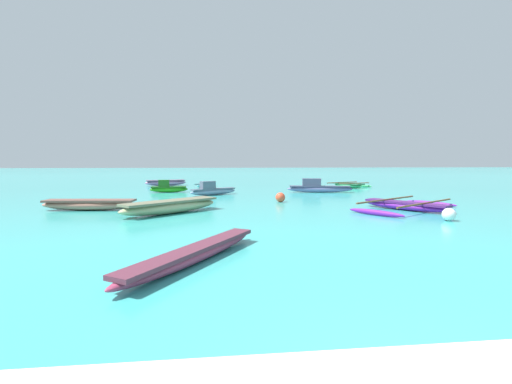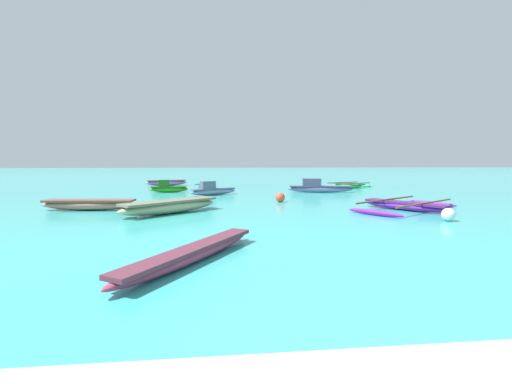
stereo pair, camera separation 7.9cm
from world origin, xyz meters
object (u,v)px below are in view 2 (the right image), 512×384
object	(u,v)px
moored_boat_8	(90,204)
mooring_buoy_0	(448,215)
mooring_buoy_1	(280,197)
moored_boat_3	(405,206)
moored_boat_2	(318,188)
moored_boat_7	(349,185)
moored_boat_9	(213,190)
moored_boat_6	(166,182)
moored_boat_4	(168,188)
moored_boat_5	(193,253)
moored_boat_1	(170,206)
moored_boat_0	(206,185)

from	to	relation	value
moored_boat_8	mooring_buoy_0	size ratio (longest dim) A/B	9.07
mooring_buoy_1	moored_boat_3	bearing A→B (deg)	-35.64
moored_boat_2	moored_boat_7	bearing A→B (deg)	57.67
moored_boat_8	moored_boat_9	size ratio (longest dim) A/B	1.37
moored_boat_9	mooring_buoy_1	xyz separation A→B (m)	(3.28, -3.87, -0.06)
moored_boat_6	mooring_buoy_1	xyz separation A→B (m)	(7.20, -12.39, -0.03)
moored_boat_6	moored_boat_4	bearing A→B (deg)	-99.33
moored_boat_4	moored_boat_5	distance (m)	15.70
moored_boat_5	moored_boat_7	bearing A→B (deg)	2.51
moored_boat_6	moored_boat_9	world-z (taller)	moored_boat_9
moored_boat_2	moored_boat_5	world-z (taller)	moored_boat_2
moored_boat_9	moored_boat_2	bearing A→B (deg)	-22.53
moored_boat_3	moored_boat_5	world-z (taller)	moored_boat_3
moored_boat_4	moored_boat_2	bearing A→B (deg)	-11.20
moored_boat_1	mooring_buoy_1	bearing A→B (deg)	-8.57
moored_boat_2	moored_boat_3	xyz separation A→B (m)	(1.16, -8.15, -0.13)
moored_boat_3	moored_boat_6	bearing A→B (deg)	-176.58
moored_boat_5	moored_boat_9	size ratio (longest dim) A/B	1.38
moored_boat_2	moored_boat_5	xyz separation A→B (m)	(-6.64, -14.43, -0.14)
moored_boat_1	moored_boat_2	distance (m)	11.32
moored_boat_0	moored_boat_1	world-z (taller)	moored_boat_1
moored_boat_1	moored_boat_5	xyz separation A→B (m)	(1.33, -6.38, -0.10)
moored_boat_7	mooring_buoy_1	xyz separation A→B (m)	(-6.69, -8.64, 0.04)
moored_boat_5	moored_boat_6	world-z (taller)	moored_boat_6
mooring_buoy_0	moored_boat_3	bearing A→B (deg)	90.47
moored_boat_7	mooring_buoy_0	size ratio (longest dim) A/B	8.85
moored_boat_2	moored_boat_6	distance (m)	12.87
moored_boat_5	moored_boat_2	bearing A→B (deg)	6.76
moored_boat_0	moored_boat_3	world-z (taller)	moored_boat_3
moored_boat_3	moored_boat_9	world-z (taller)	moored_boat_9
moored_boat_8	mooring_buoy_0	distance (m)	13.02
mooring_buoy_0	moored_boat_1	bearing A→B (deg)	163.83
moored_boat_1	moored_boat_2	bearing A→B (deg)	3.17
moored_boat_9	moored_boat_4	bearing A→B (deg)	111.29
moored_boat_4	mooring_buoy_0	size ratio (longest dim) A/B	5.64
moored_boat_0	moored_boat_7	distance (m)	10.81
moored_boat_2	moored_boat_3	size ratio (longest dim) A/B	0.82
moored_boat_2	moored_boat_4	xyz separation A→B (m)	(-9.40, 1.02, -0.03)
moored_boat_1	mooring_buoy_1	world-z (taller)	moored_boat_1
moored_boat_1	moored_boat_7	xyz separation A→B (m)	(11.36, 11.73, -0.08)
moored_boat_3	moored_boat_4	world-z (taller)	moored_boat_4
moored_boat_5	mooring_buoy_1	world-z (taller)	mooring_buoy_1
mooring_buoy_0	moored_boat_5	bearing A→B (deg)	-154.50
moored_boat_3	mooring_buoy_1	xyz separation A→B (m)	(-4.46, 3.20, 0.05)
moored_boat_1	mooring_buoy_0	size ratio (longest dim) A/B	8.60
moored_boat_5	moored_boat_7	size ratio (longest dim) A/B	1.03
mooring_buoy_0	moored_boat_2	bearing A→B (deg)	96.28
moored_boat_3	moored_boat_5	distance (m)	10.01
mooring_buoy_0	mooring_buoy_1	world-z (taller)	mooring_buoy_1
mooring_buoy_0	moored_boat_6	bearing A→B (deg)	122.79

